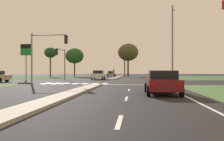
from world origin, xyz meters
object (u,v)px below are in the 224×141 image
Objects in this scene: car_maroon_fourth at (162,82)px; pedestrian_at_median at (114,72)px; car_grey_near at (111,74)px; traffic_signal_near_left at (45,49)px; treeline_near at (50,53)px; street_lamp_second at (173,40)px; traffic_signal_far_left at (62,58)px; car_white_third at (98,75)px; treeline_third at (125,53)px; fuel_price_totem at (26,54)px; treeline_fourth at (128,52)px; treeline_second at (75,56)px.

car_maroon_fourth is 2.50× the size of pedestrian_at_median.
car_grey_near is 22.33m from pedestrian_at_median.
treeline_near is at bearing 108.31° from traffic_signal_near_left.
street_lamp_second reaches higher than traffic_signal_near_left.
street_lamp_second reaches higher than traffic_signal_far_left.
car_white_third is 0.74× the size of traffic_signal_near_left.
car_white_third is 26.14m from treeline_third.
treeline_fourth is (15.57, 28.81, 2.32)m from fuel_price_totem.
treeline_third is 0.90× the size of treeline_fourth.
car_grey_near is at bearing 107.01° from street_lamp_second.
treeline_second is at bearing -175.07° from treeline_third.
traffic_signal_far_left is 10.20m from pedestrian_at_median.
treeline_fourth is at bearing -100.17° from car_white_third.
treeline_second is at bearing 19.66° from treeline_near.
traffic_signal_near_left reaches higher than car_white_third.
treeline_second is (6.03, 2.15, -0.70)m from treeline_near.
car_grey_near is 6.85m from treeline_third.
car_white_third is 0.45× the size of street_lamp_second.
fuel_price_totem is (-11.06, -28.39, 3.48)m from car_grey_near.
car_grey_near is at bearing 68.73° from fuel_price_totem.
treeline_second is at bearing 109.63° from car_maroon_fourth.
treeline_fourth is (-6.42, 36.18, 1.30)m from street_lamp_second.
traffic_signal_near_left is 0.99× the size of fuel_price_totem.
treeline_near is (-12.35, 37.32, 2.39)m from traffic_signal_near_left.
treeline_near is 1.01× the size of treeline_second.
pedestrian_at_median is 15.24m from fuel_price_totem.
traffic_signal_far_left is 0.63× the size of treeline_third.
car_grey_near is at bearing 79.57° from traffic_signal_far_left.
treeline_near is at bearing 112.74° from traffic_signal_far_left.
street_lamp_second is 1.06× the size of treeline_fourth.
pedestrian_at_median is (-5.49, 28.83, 0.48)m from car_maroon_fourth.
street_lamp_second is (14.66, 4.07, 1.33)m from traffic_signal_near_left.
car_grey_near is at bearing 84.66° from traffic_signal_near_left.
street_lamp_second is at bearing -79.94° from treeline_fourth.
car_maroon_fourth is 26.36m from traffic_signal_far_left.
treeline_fourth is (9.74, 28.81, 3.03)m from traffic_signal_far_left.
treeline_second is at bearing 87.94° from fuel_price_totem.
treeline_second reaches higher than pedestrian_at_median.
car_maroon_fourth reaches higher than car_grey_near.
car_white_third is at bearing -53.66° from treeline_near.
treeline_third is (3.58, 0.82, 5.78)m from car_grey_near.
treeline_second is (-10.05, -0.36, 4.86)m from car_grey_near.
car_white_third is 2.34× the size of pedestrian_at_median.
car_white_third is at bearing -100.17° from treeline_fourth.
treeline_near is at bearing -160.34° from treeline_second.
traffic_signal_near_left is 41.38m from treeline_third.
fuel_price_totem is (-11.11, -3.95, 3.43)m from car_white_third.
traffic_signal_near_left is (-11.74, 11.18, 3.16)m from car_maroon_fourth.
car_white_third is at bearing 106.69° from car_maroon_fourth.
street_lamp_second is 1.64× the size of fuel_price_totem.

